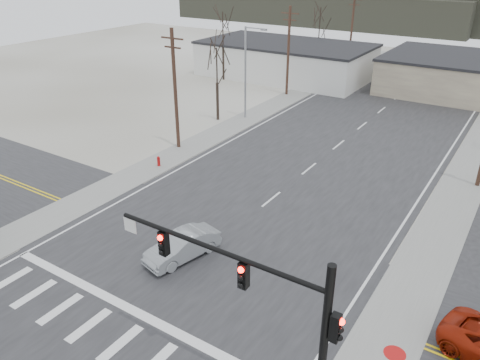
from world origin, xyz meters
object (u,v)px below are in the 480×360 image
(fire_hydrant, at_px, (159,161))
(car_far_a, at_px, (428,91))
(car_far_b, at_px, (365,67))
(traffic_signal_mast, at_px, (272,309))
(sedan_crossing, at_px, (183,246))

(fire_hydrant, bearing_deg, car_far_a, 67.65)
(fire_hydrant, bearing_deg, car_far_b, 86.12)
(car_far_b, bearing_deg, car_far_a, -17.37)
(traffic_signal_mast, height_order, car_far_a, traffic_signal_mast)
(car_far_a, bearing_deg, traffic_signal_mast, 90.42)
(fire_hydrant, relative_size, car_far_a, 0.18)
(car_far_a, bearing_deg, car_far_b, -43.53)
(sedan_crossing, distance_m, car_far_b, 48.86)
(fire_hydrant, bearing_deg, traffic_signal_mast, -38.13)
(traffic_signal_mast, height_order, sedan_crossing, traffic_signal_mast)
(fire_hydrant, xyz_separation_m, car_far_b, (2.70, 39.85, 0.32))
(traffic_signal_mast, relative_size, sedan_crossing, 2.01)
(fire_hydrant, distance_m, sedan_crossing, 12.73)
(sedan_crossing, distance_m, car_far_a, 40.52)
(car_far_a, xyz_separation_m, car_far_b, (-10.38, 8.04, 0.04))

